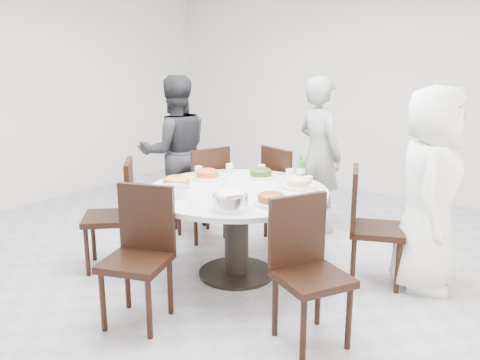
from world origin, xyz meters
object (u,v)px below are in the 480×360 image
Objects in this scene: rice_bowl at (230,202)px; beverage_bottle at (301,169)px; chair_se at (313,274)px; chair_n at (290,193)px; chair_sw at (108,215)px; dining_table at (237,233)px; diner_left at (175,152)px; chair_ne at (377,227)px; diner_right at (430,190)px; chair_s at (136,259)px; chair_nw at (201,192)px; soup_bowl at (172,191)px; diner_middle at (319,155)px.

rice_bowl is 0.98m from beverage_bottle.
rice_bowl is (-0.72, 0.09, 0.33)m from chair_se.
chair_n and chair_sw have the same top height.
diner_left reaches higher than dining_table.
chair_ne is at bearing 174.30° from chair_n.
diner_right is at bearing 124.49° from diner_left.
chair_sw is 1.04m from chair_s.
diner_left reaches higher than beverage_bottle.
rice_bowl is at bearing -91.41° from beverage_bottle.
chair_nw is 1.15m from soup_bowl.
chair_n is at bearing 70.03° from chair_s.
chair_sw reaches higher than soup_bowl.
beverage_bottle is (0.31, 0.52, 0.50)m from dining_table.
chair_s is 3.75× the size of rice_bowl.
rice_bowl is (1.10, -0.99, 0.33)m from chair_nw.
chair_ne is 1.18m from chair_n.
chair_s is 3.95× the size of beverage_bottle.
chair_n is 3.75× the size of rice_bowl.
diner_left is at bearing 151.82° from chair_sw.
diner_left reaches higher than chair_sw.
beverage_bottle is at bearing 69.82° from chair_ne.
dining_table is 0.78m from beverage_bottle.
chair_se is (1.00, -0.56, 0.10)m from dining_table.
chair_n is 1.31m from diner_left.
diner_right is (0.34, 0.16, 0.33)m from chair_ne.
soup_bowl is at bearing -122.11° from beverage_bottle.
chair_s is 4.03× the size of soup_bowl.
dining_table is 0.69m from rice_bowl.
rice_bowl is at bearing 110.84° from chair_se.
chair_s is 0.59× the size of diner_middle.
chair_se is at bearing 45.98° from chair_sw.
diner_right is at bearing 47.76° from rice_bowl.
diner_left is (-1.32, -0.76, 0.00)m from diner_middle.
chair_nw is at bearing 81.13° from diner_right.
diner_middle reaches higher than dining_table.
chair_se is (1.82, -1.09, 0.00)m from chair_nw.
diner_middle is at bearing 80.70° from soup_bowl.
chair_ne reaches higher than dining_table.
chair_ne is at bearing 28.74° from dining_table.
diner_left is at bearing 174.02° from beverage_bottle.
dining_table is 1.57m from diner_right.
chair_s is at bearing -104.55° from beverage_bottle.
chair_ne is 1.82m from chair_nw.
soup_bowl is at bearing 103.39° from diner_middle.
chair_ne is at bearing 110.04° from chair_nw.
chair_sw is at bearing 104.00° from diner_right.
chair_sw is (-1.99, -1.06, 0.00)m from chair_ne.
rice_bowl is (-1.06, -1.17, -0.00)m from diner_right.
dining_table is at bearing 96.40° from diner_left.
chair_n is at bearing 94.49° from dining_table.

